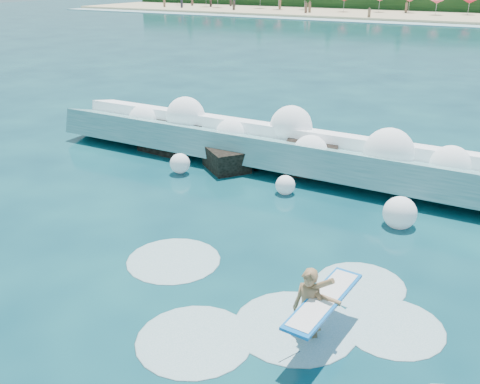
# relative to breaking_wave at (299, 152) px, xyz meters

# --- Properties ---
(ground) EXTENTS (200.00, 200.00, 0.00)m
(ground) POSITION_rel_breaking_wave_xyz_m (-0.79, -7.50, -0.58)
(ground) COLOR #072E3E
(ground) RESTS_ON ground
(breaking_wave) EXTENTS (19.41, 2.96, 1.67)m
(breaking_wave) POSITION_rel_breaking_wave_xyz_m (0.00, 0.00, 0.00)
(breaking_wave) COLOR teal
(breaking_wave) RESTS_ON ground
(rock_cluster) EXTENTS (7.90, 3.13, 1.25)m
(rock_cluster) POSITION_rel_breaking_wave_xyz_m (-2.55, -0.57, -0.19)
(rock_cluster) COLOR black
(rock_cluster) RESTS_ON ground
(surfer_with_board) EXTENTS (0.98, 2.91, 1.74)m
(surfer_with_board) POSITION_rel_breaking_wave_xyz_m (4.02, -8.63, 0.06)
(surfer_with_board) COLOR #976D46
(surfer_with_board) RESTS_ON ground
(wave_spray) EXTENTS (14.86, 4.85, 2.10)m
(wave_spray) POSITION_rel_breaking_wave_xyz_m (0.42, -0.13, 0.45)
(wave_spray) COLOR white
(wave_spray) RESTS_ON ground
(surf_foam) EXTENTS (8.54, 5.57, 0.12)m
(surf_foam) POSITION_rel_breaking_wave_xyz_m (3.08, -8.15, -0.58)
(surf_foam) COLOR silver
(surf_foam) RESTS_ON ground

